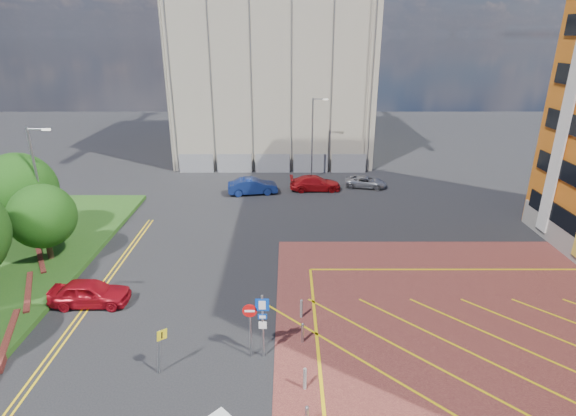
{
  "coord_description": "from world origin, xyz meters",
  "views": [
    {
      "loc": [
        1.6,
        -15.53,
        13.63
      ],
      "look_at": [
        1.62,
        4.75,
        5.76
      ],
      "focal_mm": 28.0,
      "sensor_mm": 36.0,
      "label": 1
    }
  ],
  "objects_px": {
    "lamp_left_far": "(39,183)",
    "lamp_back": "(313,136)",
    "warning_sign": "(160,346)",
    "tree_d": "(19,190)",
    "car_red_left": "(90,293)",
    "sign_cluster": "(258,320)",
    "car_red_back": "(315,183)",
    "tree_c": "(42,216)",
    "car_blue_back": "(253,186)",
    "car_silver_back": "(366,182)"
  },
  "relations": [
    {
      "from": "lamp_left_far",
      "to": "lamp_back",
      "type": "relative_size",
      "value": 1.0
    },
    {
      "from": "warning_sign",
      "to": "tree_d",
      "type": "bearing_deg",
      "value": 134.24
    },
    {
      "from": "lamp_back",
      "to": "warning_sign",
      "type": "height_order",
      "value": "lamp_back"
    },
    {
      "from": "car_red_left",
      "to": "lamp_left_far",
      "type": "bearing_deg",
      "value": 38.17
    },
    {
      "from": "sign_cluster",
      "to": "car_red_back",
      "type": "bearing_deg",
      "value": 80.59
    },
    {
      "from": "tree_c",
      "to": "car_red_left",
      "type": "height_order",
      "value": "tree_c"
    },
    {
      "from": "car_red_left",
      "to": "car_red_back",
      "type": "relative_size",
      "value": 0.89
    },
    {
      "from": "tree_c",
      "to": "tree_d",
      "type": "xyz_separation_m",
      "value": [
        -3.0,
        3.0,
        0.68
      ]
    },
    {
      "from": "lamp_left_far",
      "to": "car_red_back",
      "type": "xyz_separation_m",
      "value": [
        18.57,
        12.26,
        -3.98
      ]
    },
    {
      "from": "tree_d",
      "to": "warning_sign",
      "type": "bearing_deg",
      "value": -45.76
    },
    {
      "from": "sign_cluster",
      "to": "car_red_back",
      "type": "height_order",
      "value": "sign_cluster"
    },
    {
      "from": "tree_d",
      "to": "lamp_back",
      "type": "xyz_separation_m",
      "value": [
        20.58,
        15.0,
        0.49
      ]
    },
    {
      "from": "tree_c",
      "to": "warning_sign",
      "type": "height_order",
      "value": "tree_c"
    },
    {
      "from": "lamp_back",
      "to": "warning_sign",
      "type": "bearing_deg",
      "value": -105.59
    },
    {
      "from": "tree_c",
      "to": "car_red_back",
      "type": "xyz_separation_m",
      "value": [
        17.65,
        14.26,
        -2.51
      ]
    },
    {
      "from": "tree_c",
      "to": "lamp_back",
      "type": "relative_size",
      "value": 0.61
    },
    {
      "from": "tree_d",
      "to": "car_blue_back",
      "type": "xyz_separation_m",
      "value": [
        14.9,
        10.22,
        -3.13
      ]
    },
    {
      "from": "lamp_left_far",
      "to": "car_silver_back",
      "type": "bearing_deg",
      "value": 29.22
    },
    {
      "from": "tree_c",
      "to": "car_red_back",
      "type": "distance_m",
      "value": 22.83
    },
    {
      "from": "car_silver_back",
      "to": "lamp_back",
      "type": "bearing_deg",
      "value": 71.35
    },
    {
      "from": "tree_c",
      "to": "lamp_back",
      "type": "xyz_separation_m",
      "value": [
        17.58,
        18.0,
        1.17
      ]
    },
    {
      "from": "sign_cluster",
      "to": "lamp_left_far",
      "type": "bearing_deg",
      "value": 143.18
    },
    {
      "from": "lamp_left_far",
      "to": "warning_sign",
      "type": "xyz_separation_m",
      "value": [
        10.66,
        -12.09,
        -3.23
      ]
    },
    {
      "from": "tree_d",
      "to": "sign_cluster",
      "type": "relative_size",
      "value": 1.9
    },
    {
      "from": "sign_cluster",
      "to": "car_blue_back",
      "type": "bearing_deg",
      "value": 94.86
    },
    {
      "from": "lamp_left_far",
      "to": "car_silver_back",
      "type": "height_order",
      "value": "lamp_left_far"
    },
    {
      "from": "car_red_left",
      "to": "car_blue_back",
      "type": "bearing_deg",
      "value": -22.85
    },
    {
      "from": "car_red_back",
      "to": "sign_cluster",
      "type": "bearing_deg",
      "value": 168.3
    },
    {
      "from": "lamp_back",
      "to": "car_blue_back",
      "type": "xyz_separation_m",
      "value": [
        -5.67,
        -4.78,
        -3.62
      ]
    },
    {
      "from": "lamp_left_far",
      "to": "car_red_back",
      "type": "bearing_deg",
      "value": 33.43
    },
    {
      "from": "warning_sign",
      "to": "sign_cluster",
      "type": "bearing_deg",
      "value": 14.82
    },
    {
      "from": "tree_c",
      "to": "tree_d",
      "type": "distance_m",
      "value": 4.3
    },
    {
      "from": "car_silver_back",
      "to": "lamp_left_far",
      "type": "bearing_deg",
      "value": 130.81
    },
    {
      "from": "tree_c",
      "to": "sign_cluster",
      "type": "height_order",
      "value": "tree_c"
    },
    {
      "from": "lamp_back",
      "to": "car_silver_back",
      "type": "relative_size",
      "value": 2.06
    },
    {
      "from": "car_red_back",
      "to": "car_blue_back",
      "type": "bearing_deg",
      "value": 98.03
    },
    {
      "from": "lamp_left_far",
      "to": "warning_sign",
      "type": "relative_size",
      "value": 3.56
    },
    {
      "from": "tree_d",
      "to": "warning_sign",
      "type": "distance_m",
      "value": 18.43
    },
    {
      "from": "lamp_back",
      "to": "car_silver_back",
      "type": "height_order",
      "value": "lamp_back"
    },
    {
      "from": "tree_d",
      "to": "car_silver_back",
      "type": "height_order",
      "value": "tree_d"
    },
    {
      "from": "lamp_back",
      "to": "car_blue_back",
      "type": "relative_size",
      "value": 1.78
    },
    {
      "from": "car_silver_back",
      "to": "warning_sign",
      "type": "bearing_deg",
      "value": 164.69
    },
    {
      "from": "lamp_left_far",
      "to": "car_red_left",
      "type": "distance_m",
      "value": 9.54
    },
    {
      "from": "lamp_left_far",
      "to": "car_blue_back",
      "type": "xyz_separation_m",
      "value": [
        12.83,
        11.22,
        -3.92
      ]
    },
    {
      "from": "sign_cluster",
      "to": "car_red_back",
      "type": "relative_size",
      "value": 0.68
    },
    {
      "from": "lamp_back",
      "to": "car_red_left",
      "type": "height_order",
      "value": "lamp_back"
    },
    {
      "from": "lamp_left_far",
      "to": "car_blue_back",
      "type": "bearing_deg",
      "value": 41.17
    },
    {
      "from": "sign_cluster",
      "to": "car_silver_back",
      "type": "distance_m",
      "value": 25.7
    },
    {
      "from": "lamp_left_far",
      "to": "car_red_back",
      "type": "height_order",
      "value": "lamp_left_far"
    },
    {
      "from": "sign_cluster",
      "to": "tree_d",
      "type": "bearing_deg",
      "value": 144.42
    }
  ]
}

